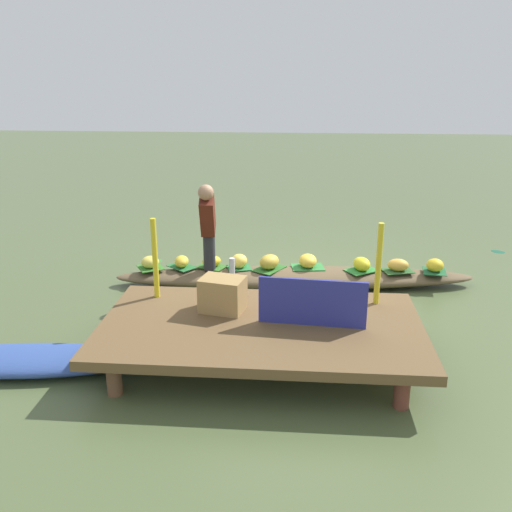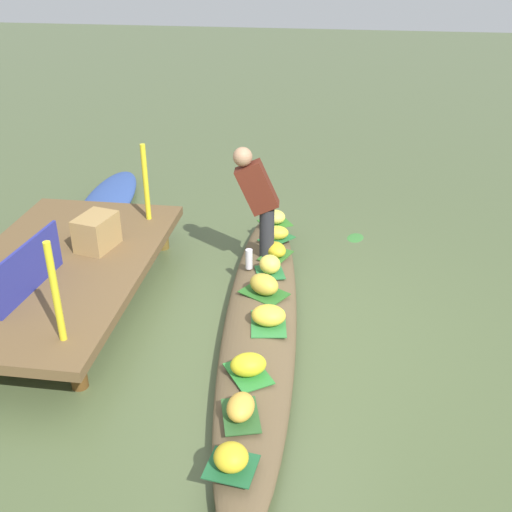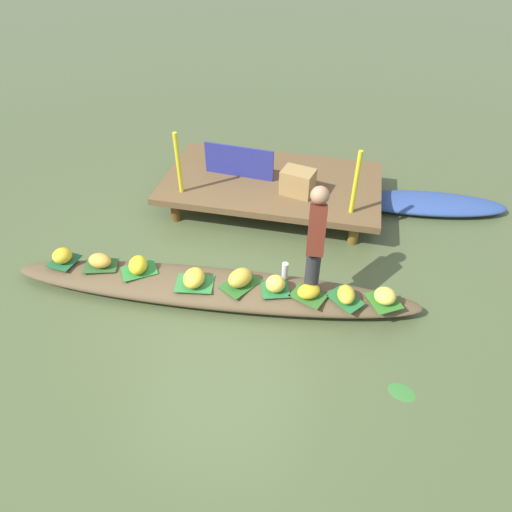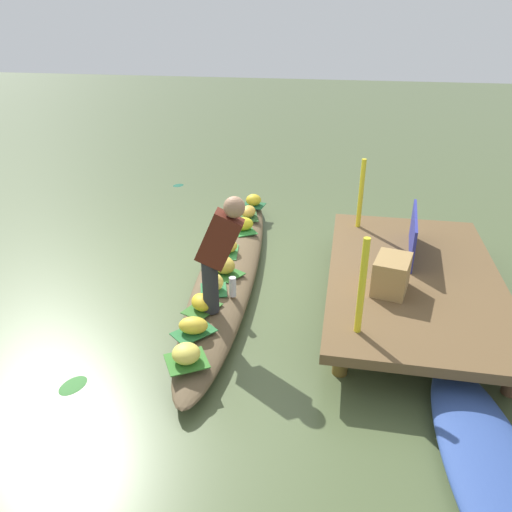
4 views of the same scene
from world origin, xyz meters
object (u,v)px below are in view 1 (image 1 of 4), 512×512
(market_banner, at_px, (312,303))
(produce_crate, at_px, (223,294))
(vendor_boat, at_px, (294,278))
(banana_bunch_0, at_px, (182,261))
(vendor_person, at_px, (208,222))
(banana_bunch_8, at_px, (239,261))
(banana_bunch_2, at_px, (269,262))
(banana_bunch_6, at_px, (308,261))
(banana_bunch_4, at_px, (398,265))
(banana_bunch_7, at_px, (212,261))
(banana_bunch_1, at_px, (362,264))
(moored_boat, at_px, (26,360))
(banana_bunch_5, at_px, (435,265))
(water_bottle, at_px, (232,266))
(banana_bunch_3, at_px, (150,262))

(market_banner, relative_size, produce_crate, 2.40)
(vendor_boat, height_order, market_banner, market_banner)
(banana_bunch_0, distance_m, vendor_person, 0.75)
(vendor_boat, height_order, banana_bunch_8, banana_bunch_8)
(banana_bunch_2, height_order, vendor_person, vendor_person)
(banana_bunch_0, height_order, banana_bunch_6, banana_bunch_6)
(banana_bunch_4, distance_m, banana_bunch_7, 2.53)
(produce_crate, bearing_deg, banana_bunch_1, -131.31)
(moored_boat, relative_size, produce_crate, 5.44)
(banana_bunch_0, bearing_deg, banana_bunch_5, -178.59)
(vendor_boat, xyz_separation_m, banana_bunch_7, (1.14, -0.01, 0.20))
(banana_bunch_7, xyz_separation_m, produce_crate, (-0.41, 1.84, 0.28))
(banana_bunch_8, height_order, vendor_person, vendor_person)
(banana_bunch_5, bearing_deg, banana_bunch_0, 1.41)
(water_bottle, bearing_deg, banana_bunch_2, -155.27)
(produce_crate, bearing_deg, banana_bunch_3, -54.45)
(banana_bunch_8, relative_size, market_banner, 0.21)
(vendor_person, distance_m, produce_crate, 1.73)
(banana_bunch_2, relative_size, banana_bunch_7, 1.17)
(banana_bunch_1, bearing_deg, market_banner, 71.66)
(banana_bunch_1, xyz_separation_m, banana_bunch_7, (2.04, 0.01, -0.01))
(produce_crate, bearing_deg, banana_bunch_5, -144.04)
(water_bottle, bearing_deg, banana_bunch_3, -7.13)
(banana_bunch_3, distance_m, market_banner, 2.98)
(banana_bunch_3, height_order, banana_bunch_5, banana_bunch_5)
(banana_bunch_3, height_order, market_banner, market_banner)
(produce_crate, bearing_deg, banana_bunch_4, -138.49)
(banana_bunch_2, xyz_separation_m, banana_bunch_3, (1.63, 0.08, -0.02))
(banana_bunch_6, relative_size, produce_crate, 0.71)
(produce_crate, bearing_deg, banana_bunch_7, -77.46)
(banana_bunch_1, distance_m, banana_bunch_3, 2.88)
(vendor_boat, xyz_separation_m, market_banner, (-0.19, 2.12, 0.54))
(vendor_person, bearing_deg, banana_bunch_6, -167.84)
(banana_bunch_0, distance_m, banana_bunch_5, 3.43)
(banana_bunch_3, height_order, banana_bunch_7, banana_bunch_3)
(banana_bunch_2, bearing_deg, water_bottle, 24.73)
(banana_bunch_4, bearing_deg, banana_bunch_1, 2.16)
(moored_boat, xyz_separation_m, banana_bunch_3, (-0.63, -2.37, 0.23))
(moored_boat, bearing_deg, banana_bunch_0, -119.31)
(banana_bunch_2, height_order, banana_bunch_8, banana_bunch_2)
(banana_bunch_8, bearing_deg, banana_bunch_0, 1.40)
(vendor_person, xyz_separation_m, water_bottle, (-0.32, 0.05, -0.58))
(moored_boat, xyz_separation_m, banana_bunch_2, (-2.26, -2.45, 0.24))
(banana_bunch_0, height_order, water_bottle, water_bottle)
(banana_bunch_0, relative_size, banana_bunch_4, 0.98)
(banana_bunch_5, xyz_separation_m, vendor_person, (3.02, 0.25, 0.60))
(banana_bunch_7, height_order, banana_bunch_8, banana_bunch_8)
(banana_bunch_3, height_order, banana_bunch_4, banana_bunch_4)
(banana_bunch_3, relative_size, banana_bunch_6, 0.79)
(banana_bunch_0, relative_size, market_banner, 0.26)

